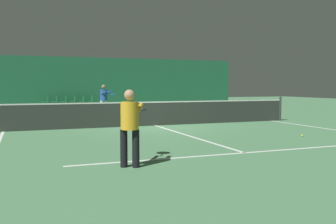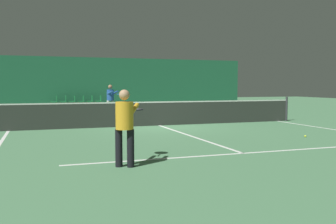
{
  "view_description": "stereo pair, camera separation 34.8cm",
  "coord_description": "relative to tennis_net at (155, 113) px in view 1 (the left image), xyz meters",
  "views": [
    {
      "loc": [
        -4.8,
        -13.85,
        1.58
      ],
      "look_at": [
        -1.17,
        -4.43,
        0.86
      ],
      "focal_mm": 40.0,
      "sensor_mm": 36.0,
      "label": 1
    },
    {
      "loc": [
        -4.47,
        -13.97,
        1.58
      ],
      "look_at": [
        -1.17,
        -4.43,
        0.86
      ],
      "focal_mm": 40.0,
      "sensor_mm": 36.0,
      "label": 2
    }
  ],
  "objects": [
    {
      "name": "tennis_net",
      "position": [
        0.0,
        0.0,
        0.0
      ],
      "size": [
        12.0,
        0.1,
        1.07
      ],
      "color": "#2D332D",
      "rests_on": "ground"
    },
    {
      "name": "court_line_service_far",
      "position": [
        0.0,
        6.4,
        -0.51
      ],
      "size": [
        8.25,
        0.1,
        0.0
      ],
      "color": "white",
      "rests_on": "ground"
    },
    {
      "name": "courtside_chair_2",
      "position": [
        -2.16,
        13.64,
        -0.03
      ],
      "size": [
        0.44,
        0.44,
        0.84
      ],
      "rotation": [
        0.0,
        0.0,
        -1.57
      ],
      "color": "brown",
      "rests_on": "ground"
    },
    {
      "name": "court_line_sideline_right",
      "position": [
        5.5,
        0.0,
        -0.51
      ],
      "size": [
        0.1,
        23.8,
        0.0
      ],
      "color": "white",
      "rests_on": "ground"
    },
    {
      "name": "ground_plane",
      "position": [
        0.0,
        0.0,
        -0.51
      ],
      "size": [
        60.0,
        60.0,
        0.0
      ],
      "primitive_type": "plane",
      "color": "#4C7F56"
    },
    {
      "name": "court_line_sideline_left",
      "position": [
        -5.5,
        0.0,
        -0.51
      ],
      "size": [
        0.1,
        23.8,
        0.0
      ],
      "color": "white",
      "rests_on": "ground"
    },
    {
      "name": "court_line_baseline_far",
      "position": [
        0.0,
        11.9,
        -0.51
      ],
      "size": [
        11.0,
        0.1,
        0.0
      ],
      "color": "white",
      "rests_on": "ground"
    },
    {
      "name": "court_line_service_near",
      "position": [
        0.0,
        -6.4,
        -0.51
      ],
      "size": [
        8.25,
        0.1,
        0.0
      ],
      "color": "white",
      "rests_on": "ground"
    },
    {
      "name": "player_near",
      "position": [
        -2.9,
        -6.88,
        0.37
      ],
      "size": [
        0.89,
        1.29,
        1.5
      ],
      "rotation": [
        0.0,
        0.0,
        1.09
      ],
      "color": "black",
      "rests_on": "ground"
    },
    {
      "name": "courtside_chair_4",
      "position": [
        -0.91,
        13.64,
        -0.03
      ],
      "size": [
        0.44,
        0.44,
        0.84
      ],
      "rotation": [
        0.0,
        0.0,
        -1.57
      ],
      "color": "brown",
      "rests_on": "ground"
    },
    {
      "name": "court_line_centre",
      "position": [
        0.0,
        0.0,
        -0.51
      ],
      "size": [
        0.1,
        12.8,
        0.0
      ],
      "color": "white",
      "rests_on": "ground"
    },
    {
      "name": "player_far",
      "position": [
        -0.9,
        5.55,
        0.43
      ],
      "size": [
        0.75,
        1.37,
        1.61
      ],
      "rotation": [
        0.0,
        0.0,
        -1.25
      ],
      "color": "beige",
      "rests_on": "ground"
    },
    {
      "name": "backdrop_curtain",
      "position": [
        0.0,
        14.19,
        1.31
      ],
      "size": [
        23.0,
        0.12,
        3.65
      ],
      "color": "#1E5B3D",
      "rests_on": "ground"
    },
    {
      "name": "tennis_ball",
      "position": [
        3.19,
        -4.65,
        -0.48
      ],
      "size": [
        0.07,
        0.07,
        0.07
      ],
      "color": "#D1DB33",
      "rests_on": "ground"
    },
    {
      "name": "courtside_chair_0",
      "position": [
        -3.4,
        13.64,
        -0.03
      ],
      "size": [
        0.44,
        0.44,
        0.84
      ],
      "rotation": [
        0.0,
        0.0,
        -1.57
      ],
      "color": "brown",
      "rests_on": "ground"
    },
    {
      "name": "courtside_chair_3",
      "position": [
        -1.53,
        13.64,
        -0.03
      ],
      "size": [
        0.44,
        0.44,
        0.84
      ],
      "rotation": [
        0.0,
        0.0,
        -1.57
      ],
      "color": "brown",
      "rests_on": "ground"
    },
    {
      "name": "courtside_chair_5",
      "position": [
        -0.29,
        13.64,
        -0.03
      ],
      "size": [
        0.44,
        0.44,
        0.84
      ],
      "rotation": [
        0.0,
        0.0,
        -1.57
      ],
      "color": "brown",
      "rests_on": "ground"
    },
    {
      "name": "courtside_chair_1",
      "position": [
        -2.78,
        13.64,
        -0.03
      ],
      "size": [
        0.44,
        0.44,
        0.84
      ],
      "rotation": [
        0.0,
        0.0,
        -1.57
      ],
      "color": "brown",
      "rests_on": "ground"
    }
  ]
}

